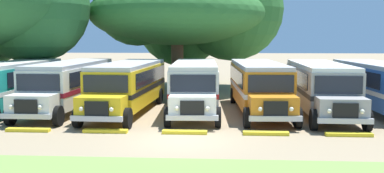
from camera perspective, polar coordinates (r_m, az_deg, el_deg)
ground_plane at (r=18.88m, az=-1.26°, el=-6.80°), size 220.00×220.00×0.00m
parked_bus_slot_0 at (r=28.71m, az=-21.64°, el=0.41°), size 2.81×10.86×2.82m
parked_bus_slot_1 at (r=27.48m, az=-15.19°, el=0.39°), size 2.88×10.86×2.82m
parked_bus_slot_2 at (r=26.14m, az=-8.05°, el=0.26°), size 3.08×10.89×2.82m
parked_bus_slot_3 at (r=26.13m, az=0.37°, el=0.32°), size 3.05×10.89×2.82m
parked_bus_slot_4 at (r=26.22m, az=8.41°, el=0.27°), size 3.20×10.91×2.82m
parked_bus_slot_5 at (r=26.35m, az=15.86°, el=0.13°), size 2.82×10.86×2.82m
parked_bus_slot_6 at (r=27.85m, az=22.49°, el=0.21°), size 3.13×10.90×2.82m
curb_wheelstop_1 at (r=21.88m, az=-20.00°, el=-5.18°), size 2.00×0.36×0.15m
curb_wheelstop_2 at (r=20.70m, az=-10.88°, el=-5.55°), size 2.00×0.36×0.15m
curb_wheelstop_3 at (r=20.10m, az=-0.94°, el=-5.79°), size 2.00×0.36×0.15m
curb_wheelstop_4 at (r=20.12m, az=9.31°, el=-5.86°), size 2.00×0.36×0.15m
curb_wheelstop_5 at (r=20.76m, az=19.22°, el=-5.75°), size 2.00×0.36×0.15m
broad_shade_tree at (r=37.82m, az=-0.53°, el=9.33°), size 15.86×14.27×11.00m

